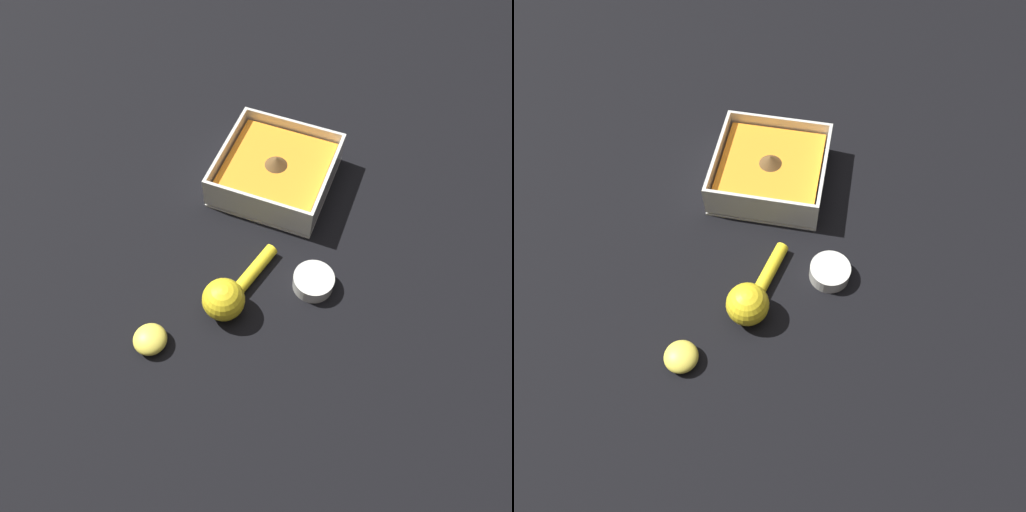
# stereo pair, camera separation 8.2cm
# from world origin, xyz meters

# --- Properties ---
(ground_plane) EXTENTS (4.00, 4.00, 0.00)m
(ground_plane) POSITION_xyz_m (0.00, 0.00, 0.00)
(ground_plane) COLOR black
(square_dish) EXTENTS (0.20, 0.20, 0.07)m
(square_dish) POSITION_xyz_m (0.01, 0.04, 0.03)
(square_dish) COLOR silver
(square_dish) RESTS_ON ground_plane
(spice_bowl) EXTENTS (0.07, 0.07, 0.03)m
(spice_bowl) POSITION_xyz_m (0.14, -0.15, 0.01)
(spice_bowl) COLOR silver
(spice_bowl) RESTS_ON ground_plane
(lemon_squeezer) EXTENTS (0.08, 0.17, 0.07)m
(lemon_squeezer) POSITION_xyz_m (0.03, -0.23, 0.03)
(lemon_squeezer) COLOR yellow
(lemon_squeezer) RESTS_ON ground_plane
(lemon_half) EXTENTS (0.05, 0.05, 0.03)m
(lemon_half) POSITION_xyz_m (-0.06, -0.34, 0.01)
(lemon_half) COLOR #EFDB4C
(lemon_half) RESTS_ON ground_plane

